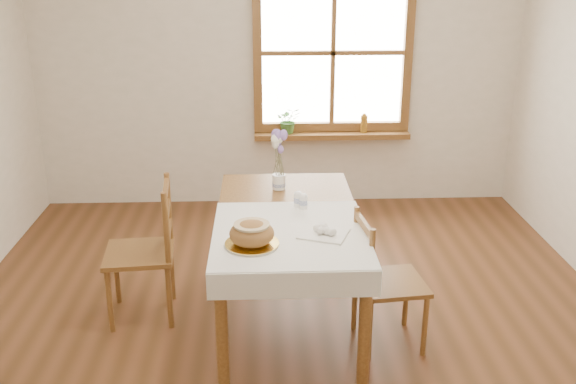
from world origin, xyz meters
The scene contains 18 objects.
ground centered at (0.00, 0.00, 0.00)m, with size 5.00×5.00×0.00m, color brown.
room_walls centered at (0.00, 0.00, 1.71)m, with size 4.60×5.10×2.65m.
window centered at (0.50, 2.47, 1.45)m, with size 1.46×0.08×1.46m.
window_sill centered at (0.50, 2.40, 0.69)m, with size 1.46×0.20×0.05m.
dining_table centered at (0.00, 0.30, 0.66)m, with size 0.90×1.60×0.75m.
table_linen centered at (0.00, 0.00, 0.76)m, with size 0.91×0.99×0.01m, color white.
chair_left centered at (-0.97, 0.38, 0.47)m, with size 0.44×0.46×0.94m, color brown, non-canonical shape.
chair_right centered at (0.61, -0.01, 0.43)m, with size 0.40×0.42×0.86m, color brown, non-canonical shape.
bread_plate centered at (-0.22, -0.18, 0.77)m, with size 0.30×0.30×0.02m, color white.
bread_loaf centered at (-0.22, -0.18, 0.85)m, with size 0.25×0.25×0.14m, color #A46C3A.
egg_napkin centered at (0.19, -0.05, 0.77)m, with size 0.27×0.23×0.01m, color white.
eggs centered at (0.19, -0.05, 0.79)m, with size 0.20×0.18×0.05m, color white, non-canonical shape.
salt_shaker centered at (0.10, 0.37, 0.81)m, with size 0.05×0.05×0.10m, color white.
pepper_shaker centered at (0.07, 0.41, 0.81)m, with size 0.06×0.06×0.10m, color white.
flower_vase centered at (-0.04, 0.75, 0.80)m, with size 0.09×0.09×0.10m, color white.
lavender_bouquet centered at (-0.04, 0.75, 1.01)m, with size 0.16×0.16×0.31m, color #7A5DA6, non-canonical shape.
potted_plant centered at (0.09, 2.40, 0.81)m, with size 0.22×0.25×0.19m, color #3E712D.
amber_bottle centered at (0.80, 2.40, 0.81)m, with size 0.06×0.06×0.18m, color #A36E1E.
Camera 1 is at (-0.15, -3.45, 2.29)m, focal length 40.00 mm.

